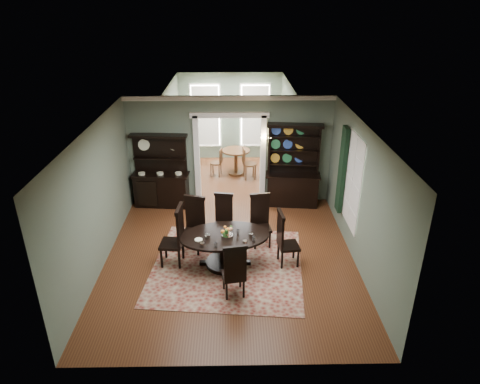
{
  "coord_description": "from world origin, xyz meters",
  "views": [
    {
      "loc": [
        0.09,
        -8.0,
        5.38
      ],
      "look_at": [
        0.23,
        0.6,
        1.37
      ],
      "focal_mm": 32.0,
      "sensor_mm": 36.0,
      "label": 1
    }
  ],
  "objects_px": {
    "dining_table": "(225,244)",
    "parlor_table": "(236,158)",
    "sideboard": "(161,181)",
    "welsh_dresser": "(293,176)"
  },
  "relations": [
    {
      "from": "sideboard",
      "to": "welsh_dresser",
      "type": "bearing_deg",
      "value": 4.91
    },
    {
      "from": "dining_table",
      "to": "parlor_table",
      "type": "xyz_separation_m",
      "value": [
        0.28,
        5.16,
        0.02
      ]
    },
    {
      "from": "welsh_dresser",
      "to": "parlor_table",
      "type": "bearing_deg",
      "value": 130.87
    },
    {
      "from": "welsh_dresser",
      "to": "parlor_table",
      "type": "height_order",
      "value": "welsh_dresser"
    },
    {
      "from": "sideboard",
      "to": "welsh_dresser",
      "type": "relative_size",
      "value": 0.88
    },
    {
      "from": "parlor_table",
      "to": "dining_table",
      "type": "bearing_deg",
      "value": -93.11
    },
    {
      "from": "parlor_table",
      "to": "sideboard",
      "type": "bearing_deg",
      "value": -133.45
    },
    {
      "from": "sideboard",
      "to": "welsh_dresser",
      "type": "distance_m",
      "value": 3.61
    },
    {
      "from": "parlor_table",
      "to": "welsh_dresser",
      "type": "bearing_deg",
      "value": -54.94
    },
    {
      "from": "dining_table",
      "to": "sideboard",
      "type": "distance_m",
      "value": 3.48
    }
  ]
}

